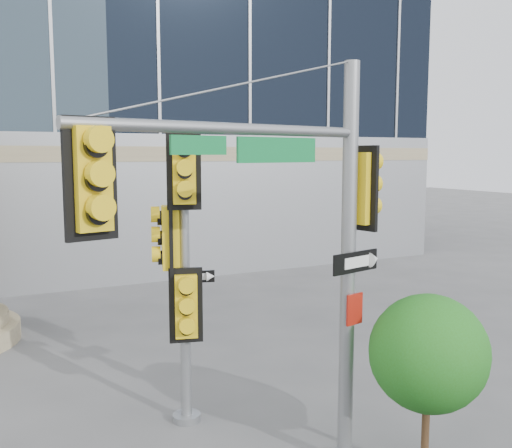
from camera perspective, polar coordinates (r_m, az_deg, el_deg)
name	(u,v)px	position (r m, az deg, el deg)	size (l,w,h in m)	color
ground	(289,445)	(10.98, 3.31, -21.23)	(120.00, 120.00, 0.00)	#545456
main_signal_pole	(295,228)	(8.40, 3.87, -0.42)	(5.08, 1.57, 6.63)	slate
secondary_signal_pole	(181,254)	(10.74, -7.48, -3.00)	(0.98, 0.89, 5.68)	slate
street_tree	(429,357)	(9.72, 16.93, -12.65)	(1.93, 1.88, 3.00)	gray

